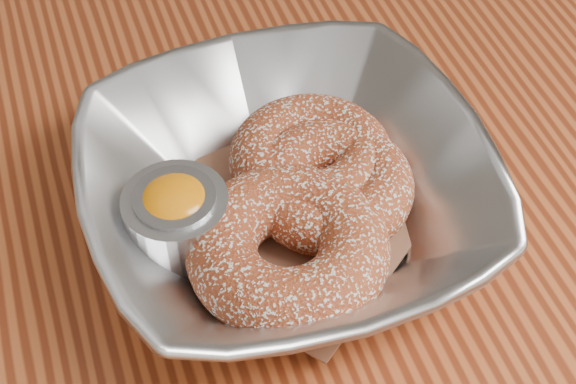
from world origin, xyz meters
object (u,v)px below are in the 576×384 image
object	(u,v)px
table	(212,257)
donut_extra	(330,186)
donut_front	(288,249)
ramekin	(177,219)
donut_back	(311,159)
serving_bowl	(288,193)

from	to	relation	value
table	donut_extra	size ratio (longest dim) A/B	12.20
donut_front	ramekin	bearing A→B (deg)	144.52
table	donut_back	xyz separation A→B (m)	(0.06, -0.04, 0.13)
donut_front	serving_bowl	bearing A→B (deg)	71.10
donut_back	ramekin	size ratio (longest dim) A/B	1.68
donut_front	donut_extra	bearing A→B (deg)	44.11
donut_back	ramekin	xyz separation A→B (m)	(-0.09, -0.02, 0.01)
donut_front	donut_back	bearing A→B (deg)	59.69
donut_back	donut_front	bearing A→B (deg)	-120.31
donut_extra	ramekin	bearing A→B (deg)	-179.60
table	ramekin	distance (m)	0.15
donut_front	ramekin	size ratio (longest dim) A/B	1.90
donut_back	donut_front	distance (m)	0.07
serving_bowl	ramekin	xyz separation A→B (m)	(-0.07, -0.00, 0.00)
donut_back	donut_front	size ratio (longest dim) A/B	0.88
serving_bowl	table	bearing A→B (deg)	119.39
serving_bowl	donut_front	size ratio (longest dim) A/B	2.09
ramekin	donut_front	bearing A→B (deg)	-35.48
table	serving_bowl	size ratio (longest dim) A/B	5.09
table	serving_bowl	distance (m)	0.15
donut_extra	serving_bowl	bearing A→B (deg)	177.51
table	donut_front	bearing A→B (deg)	-77.47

